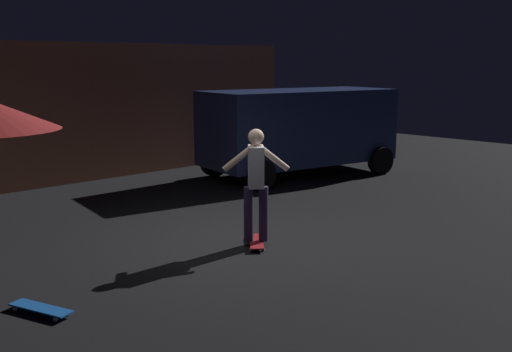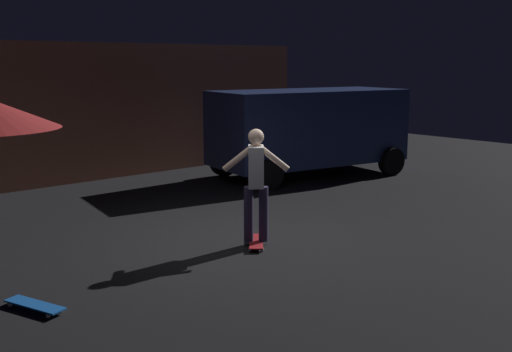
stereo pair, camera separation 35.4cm
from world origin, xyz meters
name	(u,v)px [view 2 (the right image)]	position (x,y,z in m)	size (l,w,h in m)	color
ground_plane	(238,243)	(0.00, 0.00, 0.00)	(28.00, 28.00, 0.00)	black
low_building	(62,107)	(1.00, 8.06, 1.56)	(11.76, 4.23, 3.11)	#B76B4C
parked_van	(309,127)	(4.87, 3.16, 1.16)	(4.87, 2.93, 2.03)	navy
skateboard_ridden	(256,242)	(0.12, -0.27, 0.06)	(0.66, 0.72, 0.07)	#AD1E23
skateboard_spare	(35,305)	(-3.31, -0.45, 0.06)	(0.44, 0.80, 0.07)	#1959B2
skater	(256,177)	(0.12, -0.27, 1.04)	(0.80, 0.71, 1.67)	#382D4C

